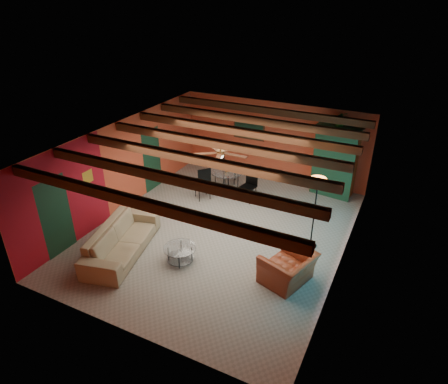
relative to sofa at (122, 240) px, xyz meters
The scene contains 11 objects.
room 3.39m from the sofa, 48.93° to the left, with size 6.52×8.01×2.71m.
sofa is the anchor object (origin of this frame).
armchair 4.18m from the sofa, 11.11° to the left, with size 1.14×0.99×0.74m, color maroon.
coffee_table 1.55m from the sofa, 12.74° to the left, with size 0.81×0.81×0.42m, color white, non-canonical shape.
dining_table 4.21m from the sofa, 77.03° to the left, with size 2.14×2.14×1.11m, color silver, non-canonical shape.
armoire 6.97m from the sofa, 54.72° to the left, with size 1.27×0.62×2.23m, color brown.
floor_lamp 4.89m from the sofa, 29.82° to the left, with size 0.40×0.40×1.97m, color black, non-canonical shape.
ceiling_fan 3.32m from the sofa, 47.37° to the left, with size 1.50×1.50×0.44m, color #472614, non-canonical shape.
painting 6.12m from the sofa, 81.30° to the left, with size 1.05×0.03×0.65m, color black.
potted_plant 7.25m from the sofa, 54.72° to the left, with size 0.47×0.41×0.52m, color #26661E.
vase 4.28m from the sofa, 77.03° to the left, with size 0.19×0.19×0.20m, color orange.
Camera 1 is at (4.16, -8.18, 6.05)m, focal length 31.57 mm.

